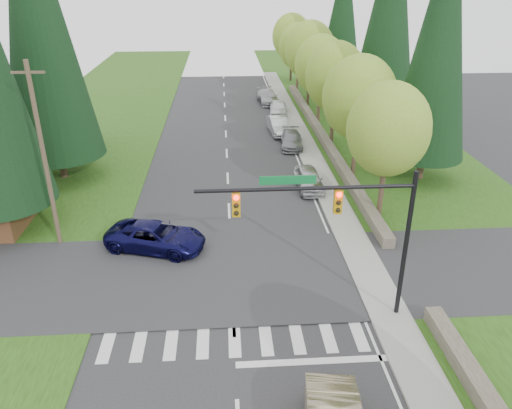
{
  "coord_description": "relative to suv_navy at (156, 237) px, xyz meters",
  "views": [
    {
      "loc": [
        -0.2,
        -13.0,
        13.83
      ],
      "look_at": [
        1.37,
        10.39,
        2.8
      ],
      "focal_mm": 35.0,
      "sensor_mm": 36.0,
      "label": 1
    }
  ],
  "objects": [
    {
      "name": "decid_tree_0",
      "position": [
        13.23,
        3.0,
        4.85
      ],
      "size": [
        4.8,
        4.8,
        8.37
      ],
      "color": "#38281C",
      "rests_on": "ground"
    },
    {
      "name": "ground",
      "position": [
        4.03,
        -11.0,
        -0.75
      ],
      "size": [
        120.0,
        120.0,
        0.0
      ],
      "primitive_type": "plane",
      "color": "#28282B",
      "rests_on": "ground"
    },
    {
      "name": "sidewalk_east",
      "position": [
        10.93,
        11.0,
        -0.68
      ],
      "size": [
        1.8,
        80.0,
        0.13
      ],
      "primitive_type": "cube",
      "color": "gray",
      "rests_on": "ground"
    },
    {
      "name": "conifer_e_a",
      "position": [
        18.03,
        9.0,
        9.04
      ],
      "size": [
        5.44,
        5.44,
        17.8
      ],
      "color": "#38281C",
      "rests_on": "ground"
    },
    {
      "name": "decid_tree_2",
      "position": [
        13.13,
        17.0,
        5.18
      ],
      "size": [
        5.0,
        5.0,
        8.82
      ],
      "color": "#38281C",
      "rests_on": "ground"
    },
    {
      "name": "conifer_e_c",
      "position": [
        18.03,
        37.0,
        8.54
      ],
      "size": [
        5.1,
        5.1,
        16.8
      ],
      "color": "#38281C",
      "rests_on": "ground"
    },
    {
      "name": "grass_east",
      "position": [
        17.03,
        9.0,
        -0.72
      ],
      "size": [
        14.0,
        110.0,
        0.06
      ],
      "primitive_type": "cube",
      "color": "#284211",
      "rests_on": "ground"
    },
    {
      "name": "parked_car_b",
      "position": [
        9.63,
        16.77,
        -0.11
      ],
      "size": [
        2.16,
        4.54,
        1.28
      ],
      "primitive_type": "imported",
      "rotation": [
        0.0,
        0.0,
        -0.09
      ],
      "color": "gray",
      "rests_on": "ground"
    },
    {
      "name": "conifer_w_c",
      "position": [
        -7.97,
        11.0,
        10.55
      ],
      "size": [
        6.46,
        6.46,
        20.8
      ],
      "color": "#38281C",
      "rests_on": "ground"
    },
    {
      "name": "decid_tree_4",
      "position": [
        13.33,
        31.0,
        5.31
      ],
      "size": [
        5.4,
        5.4,
        9.18
      ],
      "color": "#38281C",
      "rests_on": "ground"
    },
    {
      "name": "decid_tree_3",
      "position": [
        13.23,
        24.0,
        4.92
      ],
      "size": [
        5.0,
        5.0,
        8.55
      ],
      "color": "#38281C",
      "rests_on": "ground"
    },
    {
      "name": "decid_tree_6",
      "position": [
        13.23,
        45.0,
        5.12
      ],
      "size": [
        5.2,
        5.2,
        8.86
      ],
      "color": "#38281C",
      "rests_on": "ground"
    },
    {
      "name": "utility_pole",
      "position": [
        -5.47,
        1.0,
        4.39
      ],
      "size": [
        1.6,
        0.24,
        10.0
      ],
      "color": "#473828",
      "rests_on": "ground"
    },
    {
      "name": "traffic_signal",
      "position": [
        8.4,
        -6.5,
        4.24
      ],
      "size": [
        8.7,
        0.37,
        6.8
      ],
      "color": "black",
      "rests_on": "ground"
    },
    {
      "name": "conifer_w_e",
      "position": [
        -9.97,
        17.0,
        9.54
      ],
      "size": [
        5.78,
        5.78,
        18.8
      ],
      "color": "#38281C",
      "rests_on": "ground"
    },
    {
      "name": "decid_tree_5",
      "position": [
        13.13,
        38.0,
        4.78
      ],
      "size": [
        4.8,
        4.8,
        8.3
      ],
      "color": "#38281C",
      "rests_on": "ground"
    },
    {
      "name": "parked_car_e",
      "position": [
        8.97,
        32.51,
        -0.01
      ],
      "size": [
        2.48,
        5.23,
        1.47
      ],
      "primitive_type": "imported",
      "rotation": [
        0.0,
        0.0,
        0.08
      ],
      "color": "#9A999D",
      "rests_on": "ground"
    },
    {
      "name": "parked_car_d",
      "position": [
        9.63,
        27.18,
        0.01
      ],
      "size": [
        2.21,
        4.58,
        1.51
      ],
      "primitive_type": "imported",
      "rotation": [
        0.0,
        0.0,
        -0.1
      ],
      "color": "white",
      "rests_on": "ground"
    },
    {
      "name": "parked_car_a",
      "position": [
        9.63,
        7.66,
        -0.03
      ],
      "size": [
        1.82,
        4.27,
        1.44
      ],
      "primitive_type": "imported",
      "rotation": [
        0.0,
        0.0,
        0.03
      ],
      "color": "#B5B5BA",
      "rests_on": "ground"
    },
    {
      "name": "suv_navy",
      "position": [
        0.0,
        0.0,
        0.0
      ],
      "size": [
        5.88,
        3.99,
        1.5
      ],
      "primitive_type": "imported",
      "rotation": [
        0.0,
        0.0,
        1.26
      ],
      "color": "#0B0B38",
      "rests_on": "ground"
    },
    {
      "name": "stone_wall_north",
      "position": [
        12.63,
        19.0,
        -0.4
      ],
      "size": [
        0.7,
        40.0,
        0.7
      ],
      "primitive_type": "cube",
      "color": "#4C4438",
      "rests_on": "ground"
    },
    {
      "name": "decid_tree_1",
      "position": [
        13.33,
        10.0,
        5.05
      ],
      "size": [
        5.2,
        5.2,
        8.8
      ],
      "color": "#38281C",
      "rests_on": "ground"
    },
    {
      "name": "curb_east",
      "position": [
        10.08,
        11.0,
        -0.68
      ],
      "size": [
        0.2,
        80.0,
        0.13
      ],
      "primitive_type": "cube",
      "color": "gray",
      "rests_on": "ground"
    },
    {
      "name": "cross_street",
      "position": [
        4.03,
        -3.0,
        -0.75
      ],
      "size": [
        120.0,
        8.0,
        0.1
      ],
      "primitive_type": "cube",
      "color": "#28282B",
      "rests_on": "ground"
    },
    {
      "name": "parked_car_c",
      "position": [
        8.94,
        20.8,
        0.0
      ],
      "size": [
        1.99,
        4.69,
        1.51
      ],
      "primitive_type": "imported",
      "rotation": [
        0.0,
        0.0,
        0.09
      ],
      "color": "#B7B8BC",
      "rests_on": "ground"
    },
    {
      "name": "conifer_e_b",
      "position": [
        19.03,
        23.0,
        10.04
      ],
      "size": [
        6.12,
        6.12,
        19.8
      ],
      "color": "#38281C",
      "rests_on": "ground"
    },
    {
      "name": "grass_west",
      "position": [
        -8.97,
        9.0,
        -0.72
      ],
      "size": [
        14.0,
        110.0,
        0.06
      ],
      "primitive_type": "cube",
      "color": "#284211",
      "rests_on": "ground"
    }
  ]
}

